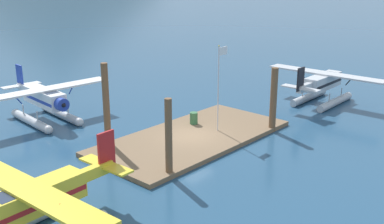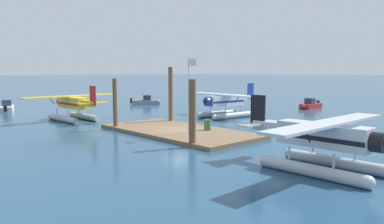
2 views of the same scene
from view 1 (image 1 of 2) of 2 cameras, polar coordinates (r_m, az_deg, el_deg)
ground_plane at (r=32.04m, az=-0.01°, el=-3.43°), size 1200.00×1200.00×0.00m
dock_platform at (r=31.99m, az=-0.01°, el=-3.18°), size 14.35×6.80×0.30m
piling_near_left at (r=25.72m, az=-2.91°, el=-3.29°), size 0.41×0.41×4.63m
piling_near_right at (r=33.48m, az=10.04°, el=1.47°), size 0.49×0.49×4.71m
piling_far_left at (r=30.21m, az=-10.55°, el=0.68°), size 0.44×0.44×5.70m
flagpole at (r=32.02m, az=3.43°, el=4.20°), size 0.95×0.10×6.11m
fuel_drum at (r=34.17m, az=0.22°, el=-0.77°), size 0.62×0.62×0.88m
seaplane_yellow_port_aft at (r=21.32m, az=-19.09°, el=-11.05°), size 7.98×10.45×3.84m
seaplane_white_bow_left at (r=37.07m, az=-17.73°, el=1.20°), size 10.48×7.97×3.84m
seaplane_silver_stbd_aft at (r=41.88m, az=15.88°, el=3.17°), size 7.98×10.42×3.84m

